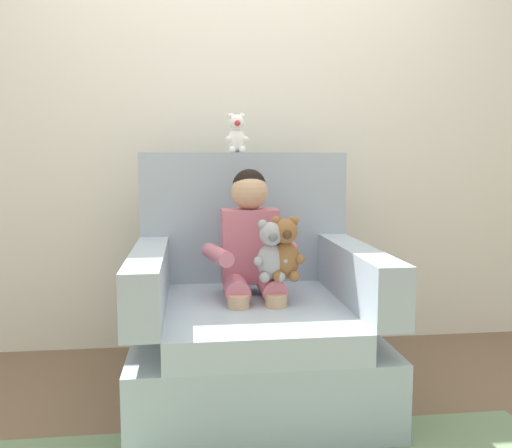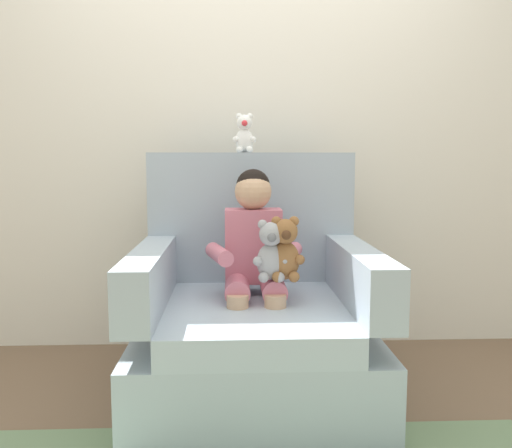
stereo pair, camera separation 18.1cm
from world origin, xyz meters
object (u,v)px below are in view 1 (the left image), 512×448
Objects in this scene: armchair at (252,321)px; plush_brown at (285,250)px; plush_grey at (271,252)px; plush_white_on_backrest at (237,134)px; seated_child at (252,251)px.

plush_brown is at bearing -43.56° from armchair.
plush_brown is (0.13, -0.12, 0.34)m from armchair.
plush_brown is (0.06, 0.00, 0.01)m from plush_grey.
plush_grey is 0.95× the size of plush_brown.
plush_white_on_backrest is (-0.16, 0.51, 0.51)m from plush_brown.
plush_brown is 0.74m from plush_white_on_backrest.
plush_grey is (0.07, -0.12, 0.34)m from armchair.
armchair is 3.97× the size of plush_brown.
plush_white_on_backrest reaches higher than plush_grey.
plush_white_on_backrest is at bearing 94.91° from armchair.
plush_grey is 0.06m from plush_brown.
plush_grey is (0.06, -0.16, 0.02)m from seated_child.
plush_brown is 1.39× the size of plush_white_on_backrest.
seated_child is 0.18m from plush_grey.
plush_grey is at bearing 166.07° from plush_brown.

